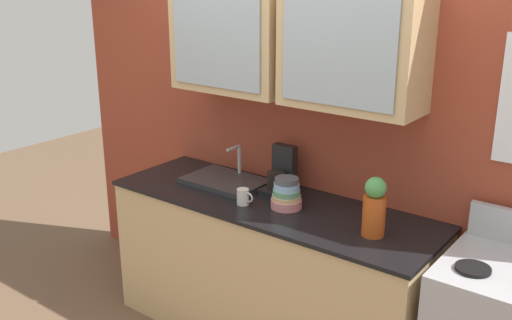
{
  "coord_description": "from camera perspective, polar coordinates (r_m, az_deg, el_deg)",
  "views": [
    {
      "loc": [
        1.91,
        -2.65,
        2.26
      ],
      "look_at": [
        -0.11,
        0.0,
        1.16
      ],
      "focal_mm": 41.55,
      "sensor_mm": 36.0,
      "label": 1
    }
  ],
  "objects": [
    {
      "name": "vase",
      "position": [
        3.1,
        11.33,
        -4.5
      ],
      "size": [
        0.12,
        0.12,
        0.32
      ],
      "color": "#BF4C19",
      "rests_on": "counter"
    },
    {
      "name": "bowl_stack",
      "position": [
        3.42,
        2.95,
        -3.31
      ],
      "size": [
        0.18,
        0.18,
        0.18
      ],
      "color": "#D87F84",
      "rests_on": "counter"
    },
    {
      "name": "sink_faucet",
      "position": [
        3.82,
        -2.94,
        -1.97
      ],
      "size": [
        0.52,
        0.35,
        0.23
      ],
      "color": "#2D2D30",
      "rests_on": "counter"
    },
    {
      "name": "coffee_maker",
      "position": [
        3.65,
        2.39,
        -1.44
      ],
      "size": [
        0.17,
        0.2,
        0.29
      ],
      "color": "black",
      "rests_on": "counter"
    },
    {
      "name": "cup_near_sink",
      "position": [
        3.47,
        -1.23,
        -3.56
      ],
      "size": [
        0.11,
        0.07,
        0.1
      ],
      "color": "silver",
      "rests_on": "counter"
    },
    {
      "name": "counter",
      "position": [
        3.73,
        1.33,
        -10.61
      ],
      "size": [
        2.06,
        0.68,
        0.93
      ],
      "color": "tan",
      "rests_on": "ground_plane"
    },
    {
      "name": "back_wall_unit",
      "position": [
        3.63,
        4.67,
        5.84
      ],
      "size": [
        3.93,
        0.44,
        2.75
      ],
      "color": "#993D28",
      "rests_on": "ground_plane"
    }
  ]
}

